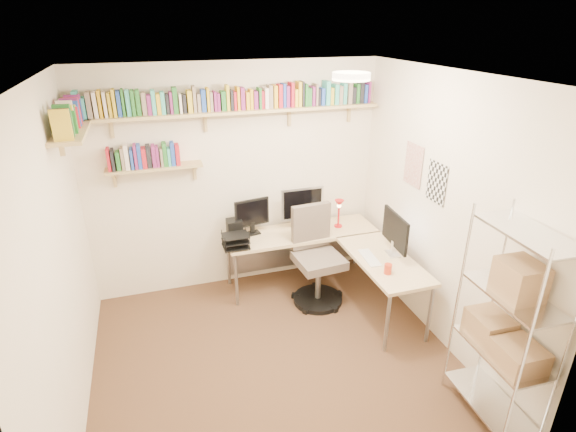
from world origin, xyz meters
name	(u,v)px	position (x,y,z in m)	size (l,w,h in m)	color
ground	(276,359)	(0.00, 0.00, 0.00)	(3.20, 3.20, 0.00)	#4D3821
room_shell	(274,203)	(0.00, 0.00, 1.55)	(3.24, 3.04, 2.52)	beige
wall_shelves	(195,114)	(-0.42, 1.30, 2.03)	(3.12, 1.09, 0.80)	tan
corner_desk	(312,240)	(0.69, 0.96, 0.66)	(1.77, 1.69, 1.15)	beige
office_chair	(316,263)	(0.69, 0.81, 0.45)	(0.56, 0.57, 1.08)	black
wire_rack	(508,320)	(1.42, -1.10, 0.90)	(0.39, 0.74, 1.68)	silver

